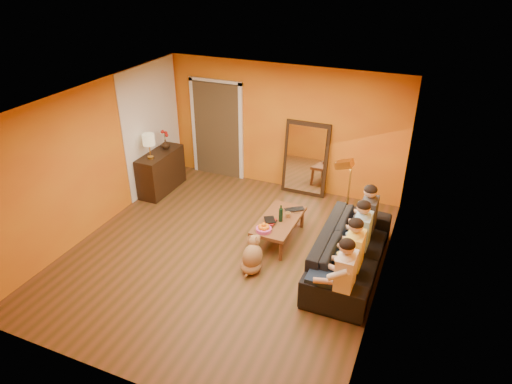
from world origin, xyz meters
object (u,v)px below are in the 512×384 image
at_px(coffee_table, 279,229).
at_px(wine_bottle, 281,213).
at_px(dog, 252,254).
at_px(person_mid_left, 354,255).
at_px(laptop, 295,211).
at_px(table_lamp, 149,146).
at_px(person_far_right, 368,219).
at_px(sofa, 350,251).
at_px(sideboard, 161,172).
at_px(mirror_frame, 306,159).
at_px(floor_lamp, 348,200).
at_px(person_far_left, 345,278).
at_px(person_mid_right, 361,236).
at_px(vase, 166,144).
at_px(tumbler, 288,215).

xyz_separation_m(coffee_table, wine_bottle, (0.05, -0.05, 0.37)).
bearing_deg(dog, person_mid_left, 13.65).
relative_size(dog, wine_bottle, 1.91).
height_order(wine_bottle, laptop, wine_bottle).
bearing_deg(laptop, person_mid_left, -78.83).
distance_m(table_lamp, person_far_right, 4.40).
bearing_deg(laptop, table_lamp, 140.65).
bearing_deg(sofa, sideboard, 74.54).
relative_size(mirror_frame, person_mid_left, 1.25).
xyz_separation_m(table_lamp, person_mid_left, (4.37, -1.32, -0.49)).
xyz_separation_m(sideboard, person_far_right, (4.37, -0.52, 0.18)).
height_order(floor_lamp, dog, floor_lamp).
relative_size(table_lamp, floor_lamp, 0.35).
xyz_separation_m(sideboard, coffee_table, (2.92, -0.81, -0.21)).
xyz_separation_m(person_far_left, wine_bottle, (-1.40, 1.31, -0.03)).
height_order(mirror_frame, person_mid_left, mirror_frame).
bearing_deg(mirror_frame, person_mid_right, -53.73).
height_order(table_lamp, laptop, table_lamp).
bearing_deg(vase, person_mid_left, -23.20).
bearing_deg(wine_bottle, person_far_right, 13.48).
xyz_separation_m(tumbler, vase, (-3.04, 0.94, 0.48)).
bearing_deg(sofa, dog, 113.15).
xyz_separation_m(sofa, person_mid_right, (0.13, 0.10, 0.26)).
distance_m(table_lamp, dog, 3.30).
height_order(coffee_table, person_mid_left, person_mid_left).
height_order(mirror_frame, coffee_table, mirror_frame).
bearing_deg(coffee_table, mirror_frame, 94.67).
relative_size(floor_lamp, wine_bottle, 4.65).
bearing_deg(mirror_frame, laptop, -78.73).
bearing_deg(person_far_left, dog, 165.42).
bearing_deg(person_mid_right, person_far_right, 90.00).
bearing_deg(wine_bottle, person_mid_left, -28.55).
distance_m(dog, person_far_right, 2.00).
bearing_deg(wine_bottle, floor_lamp, 32.31).
xyz_separation_m(person_mid_right, person_far_right, (0.00, 0.55, 0.00)).
distance_m(person_mid_left, vase, 4.77).
xyz_separation_m(sofa, tumbler, (-1.20, 0.48, 0.12)).
xyz_separation_m(coffee_table, vase, (-2.92, 1.06, 0.74)).
height_order(sideboard, person_far_left, person_far_left).
distance_m(coffee_table, laptop, 0.45).
bearing_deg(mirror_frame, floor_lamp, -48.39).
distance_m(mirror_frame, tumbler, 1.81).
bearing_deg(dog, floor_lamp, 61.99).
bearing_deg(laptop, sofa, -68.38).
height_order(coffee_table, vase, vase).
height_order(sideboard, tumbler, sideboard).
height_order(sideboard, laptop, sideboard).
bearing_deg(vase, person_far_left, -29.01).
bearing_deg(laptop, tumbler, -141.03).
height_order(person_far_right, wine_bottle, person_far_right).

